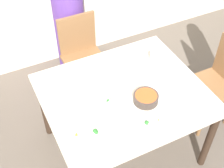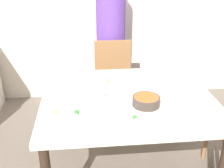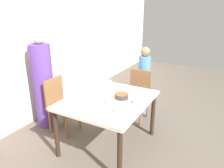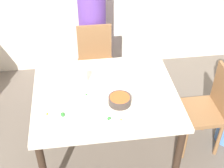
{
  "view_description": "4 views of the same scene",
  "coord_description": "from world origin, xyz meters",
  "px_view_note": "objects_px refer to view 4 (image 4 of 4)",
  "views": [
    {
      "loc": [
        -0.82,
        -1.45,
        2.46
      ],
      "look_at": [
        -0.06,
        0.09,
        0.76
      ],
      "focal_mm": 50.0,
      "sensor_mm": 36.0,
      "label": 1
    },
    {
      "loc": [
        -0.29,
        -1.78,
        1.65
      ],
      "look_at": [
        -0.12,
        -0.03,
        0.84
      ],
      "focal_mm": 45.0,
      "sensor_mm": 36.0,
      "label": 2
    },
    {
      "loc": [
        -2.33,
        -1.35,
        1.93
      ],
      "look_at": [
        0.01,
        -0.05,
        0.95
      ],
      "focal_mm": 35.0,
      "sensor_mm": 36.0,
      "label": 3
    },
    {
      "loc": [
        -0.21,
        -2.04,
        2.43
      ],
      "look_at": [
        0.05,
        -0.08,
        0.87
      ],
      "focal_mm": 50.0,
      "sensor_mm": 36.0,
      "label": 4
    }
  ],
  "objects_px": {
    "bowl_curry": "(120,100)",
    "plate_rice_adult": "(88,100)",
    "chair_child_spot": "(207,108)",
    "glass_water_tall": "(146,70)",
    "chair_adult_spot": "(96,62)",
    "person_adult": "(93,27)"
  },
  "relations": [
    {
      "from": "person_adult",
      "to": "glass_water_tall",
      "type": "bearing_deg",
      "value": -67.6
    },
    {
      "from": "chair_adult_spot",
      "to": "plate_rice_adult",
      "type": "xyz_separation_m",
      "value": [
        -0.14,
        -0.95,
        0.27
      ]
    },
    {
      "from": "chair_adult_spot",
      "to": "glass_water_tall",
      "type": "height_order",
      "value": "chair_adult_spot"
    },
    {
      "from": "bowl_curry",
      "to": "glass_water_tall",
      "type": "bearing_deg",
      "value": 50.48
    },
    {
      "from": "glass_water_tall",
      "to": "plate_rice_adult",
      "type": "bearing_deg",
      "value": -151.62
    },
    {
      "from": "chair_adult_spot",
      "to": "bowl_curry",
      "type": "distance_m",
      "value": 1.06
    },
    {
      "from": "bowl_curry",
      "to": "plate_rice_adult",
      "type": "relative_size",
      "value": 0.89
    },
    {
      "from": "bowl_curry",
      "to": "glass_water_tall",
      "type": "xyz_separation_m",
      "value": [
        0.29,
        0.36,
        0.02
      ]
    },
    {
      "from": "person_adult",
      "to": "glass_water_tall",
      "type": "xyz_separation_m",
      "value": [
        0.4,
        -0.98,
        0.05
      ]
    },
    {
      "from": "chair_child_spot",
      "to": "bowl_curry",
      "type": "height_order",
      "value": "chair_child_spot"
    },
    {
      "from": "chair_child_spot",
      "to": "plate_rice_adult",
      "type": "bearing_deg",
      "value": -87.32
    },
    {
      "from": "chair_child_spot",
      "to": "person_adult",
      "type": "bearing_deg",
      "value": -142.03
    },
    {
      "from": "plate_rice_adult",
      "to": "glass_water_tall",
      "type": "xyz_separation_m",
      "value": [
        0.55,
        0.3,
        0.04
      ]
    },
    {
      "from": "glass_water_tall",
      "to": "person_adult",
      "type": "bearing_deg",
      "value": 112.4
    },
    {
      "from": "bowl_curry",
      "to": "plate_rice_adult",
      "type": "xyz_separation_m",
      "value": [
        -0.25,
        0.06,
        -0.02
      ]
    },
    {
      "from": "plate_rice_adult",
      "to": "glass_water_tall",
      "type": "relative_size",
      "value": 2.06
    },
    {
      "from": "chair_adult_spot",
      "to": "person_adult",
      "type": "distance_m",
      "value": 0.42
    },
    {
      "from": "chair_adult_spot",
      "to": "glass_water_tall",
      "type": "bearing_deg",
      "value": -58.18
    },
    {
      "from": "plate_rice_adult",
      "to": "glass_water_tall",
      "type": "distance_m",
      "value": 0.62
    },
    {
      "from": "chair_child_spot",
      "to": "glass_water_tall",
      "type": "height_order",
      "value": "chair_child_spot"
    },
    {
      "from": "chair_child_spot",
      "to": "bowl_curry",
      "type": "relative_size",
      "value": 4.61
    },
    {
      "from": "chair_child_spot",
      "to": "bowl_curry",
      "type": "xyz_separation_m",
      "value": [
        -0.85,
        -0.11,
        0.29
      ]
    }
  ]
}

